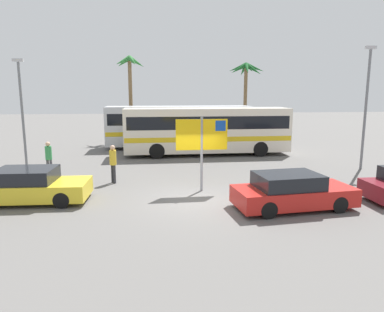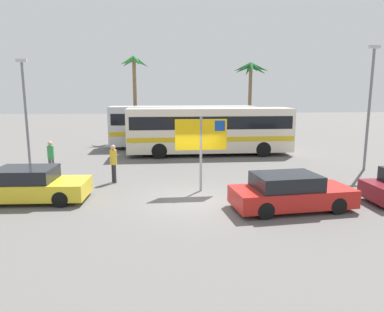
% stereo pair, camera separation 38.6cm
% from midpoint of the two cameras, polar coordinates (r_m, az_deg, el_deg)
% --- Properties ---
extents(ground, '(120.00, 120.00, 0.00)m').
position_cam_midpoint_polar(ground, '(13.93, 1.44, -7.31)').
color(ground, '#605E5B').
extents(bus_front_coach, '(11.06, 2.69, 3.17)m').
position_cam_midpoint_polar(bus_front_coach, '(24.03, 3.31, 4.45)').
color(bus_front_coach, silver).
rests_on(bus_front_coach, ground).
extents(bus_rear_coach, '(11.06, 2.69, 3.17)m').
position_cam_midpoint_polar(bus_rear_coach, '(27.31, -1.11, 5.15)').
color(bus_rear_coach, silver).
rests_on(bus_rear_coach, ground).
extents(ferry_sign, '(2.20, 0.11, 3.20)m').
position_cam_midpoint_polar(ferry_sign, '(14.88, 2.39, 3.00)').
color(ferry_sign, gray).
rests_on(ferry_sign, ground).
extents(car_yellow, '(4.26, 2.05, 1.32)m').
position_cam_midpoint_polar(car_yellow, '(15.08, -23.95, -4.33)').
color(car_yellow, yellow).
rests_on(car_yellow, ground).
extents(car_red, '(4.50, 2.20, 1.32)m').
position_cam_midpoint_polar(car_red, '(13.34, 16.43, -5.68)').
color(car_red, red).
rests_on(car_red, ground).
extents(pedestrian_crossing_lot, '(0.32, 0.32, 1.77)m').
position_cam_midpoint_polar(pedestrian_crossing_lot, '(19.28, -21.39, 0.12)').
color(pedestrian_crossing_lot, '#4C4C51').
rests_on(pedestrian_crossing_lot, ground).
extents(pedestrian_by_bus, '(0.32, 0.32, 1.80)m').
position_cam_midpoint_polar(pedestrian_by_bus, '(16.85, -11.98, -0.69)').
color(pedestrian_by_bus, '#2D2D33').
rests_on(pedestrian_by_bus, ground).
extents(lamp_post_left_side, '(0.56, 0.20, 6.01)m').
position_cam_midpoint_polar(lamp_post_left_side, '(21.74, -24.92, 6.98)').
color(lamp_post_left_side, slate).
rests_on(lamp_post_left_side, ground).
extents(lamp_post_right_side, '(0.56, 0.20, 6.63)m').
position_cam_midpoint_polar(lamp_post_right_side, '(21.34, 27.31, 7.60)').
color(lamp_post_right_side, slate).
rests_on(lamp_post_right_side, ground).
extents(palm_tree_seaside, '(2.64, 2.79, 7.33)m').
position_cam_midpoint_polar(palm_tree_seaside, '(31.54, -8.96, 12.80)').
color(palm_tree_seaside, brown).
rests_on(palm_tree_seaside, ground).
extents(palm_tree_inland, '(3.38, 3.29, 6.92)m').
position_cam_midpoint_polar(palm_tree_inland, '(33.56, 9.84, 12.60)').
color(palm_tree_inland, brown).
rests_on(palm_tree_inland, ground).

